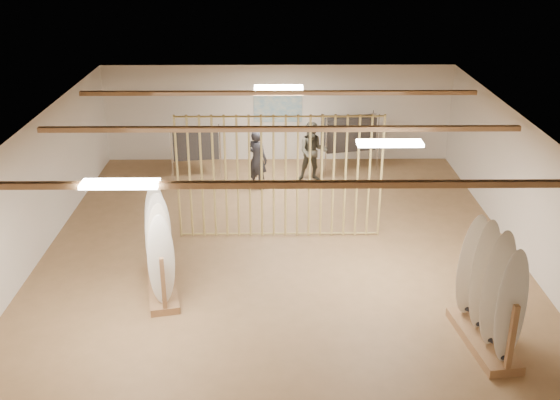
{
  "coord_description": "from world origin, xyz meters",
  "views": [
    {
      "loc": [
        -0.13,
        -12.41,
        6.42
      ],
      "look_at": [
        0.0,
        0.0,
        1.2
      ],
      "focal_mm": 42.0,
      "sensor_mm": 36.0,
      "label": 1
    }
  ],
  "objects_px": {
    "shopper_b": "(313,148)",
    "clothing_rack_a": "(196,144)",
    "rack_left": "(160,258)",
    "rack_right": "(487,307)",
    "clothing_rack_b": "(350,134)",
    "shopper_a": "(257,155)"
  },
  "relations": [
    {
      "from": "rack_right",
      "to": "shopper_a",
      "type": "relative_size",
      "value": 1.16
    },
    {
      "from": "rack_left",
      "to": "clothing_rack_b",
      "type": "xyz_separation_m",
      "value": [
        4.27,
        6.54,
        0.42
      ]
    },
    {
      "from": "rack_right",
      "to": "clothing_rack_b",
      "type": "height_order",
      "value": "rack_right"
    },
    {
      "from": "rack_left",
      "to": "shopper_b",
      "type": "height_order",
      "value": "rack_left"
    },
    {
      "from": "shopper_a",
      "to": "shopper_b",
      "type": "xyz_separation_m",
      "value": [
        1.48,
        0.55,
        0.02
      ]
    },
    {
      "from": "rack_left",
      "to": "rack_right",
      "type": "height_order",
      "value": "rack_right"
    },
    {
      "from": "rack_right",
      "to": "clothing_rack_a",
      "type": "xyz_separation_m",
      "value": [
        -5.58,
        7.94,
        0.21
      ]
    },
    {
      "from": "rack_right",
      "to": "shopper_b",
      "type": "distance_m",
      "value": 7.97
    },
    {
      "from": "clothing_rack_b",
      "to": "shopper_a",
      "type": "height_order",
      "value": "shopper_a"
    },
    {
      "from": "clothing_rack_b",
      "to": "shopper_a",
      "type": "distance_m",
      "value": 2.89
    },
    {
      "from": "rack_right",
      "to": "clothing_rack_a",
      "type": "bearing_deg",
      "value": 117.62
    },
    {
      "from": "clothing_rack_b",
      "to": "shopper_a",
      "type": "bearing_deg",
      "value": -166.18
    },
    {
      "from": "rack_left",
      "to": "shopper_b",
      "type": "xyz_separation_m",
      "value": [
        3.19,
        5.74,
        0.28
      ]
    },
    {
      "from": "shopper_b",
      "to": "rack_right",
      "type": "bearing_deg",
      "value": -72.7
    },
    {
      "from": "shopper_b",
      "to": "shopper_a",
      "type": "bearing_deg",
      "value": -159.97
    },
    {
      "from": "rack_left",
      "to": "rack_right",
      "type": "distance_m",
      "value": 5.9
    },
    {
      "from": "clothing_rack_a",
      "to": "shopper_b",
      "type": "relative_size",
      "value": 0.76
    },
    {
      "from": "rack_left",
      "to": "clothing_rack_a",
      "type": "distance_m",
      "value": 6.09
    },
    {
      "from": "clothing_rack_a",
      "to": "shopper_a",
      "type": "relative_size",
      "value": 0.78
    },
    {
      "from": "clothing_rack_a",
      "to": "shopper_b",
      "type": "xyz_separation_m",
      "value": [
        3.17,
        -0.35,
        0.0
      ]
    },
    {
      "from": "shopper_b",
      "to": "clothing_rack_a",
      "type": "bearing_deg",
      "value": 173.46
    },
    {
      "from": "rack_left",
      "to": "shopper_a",
      "type": "relative_size",
      "value": 1.13
    }
  ]
}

